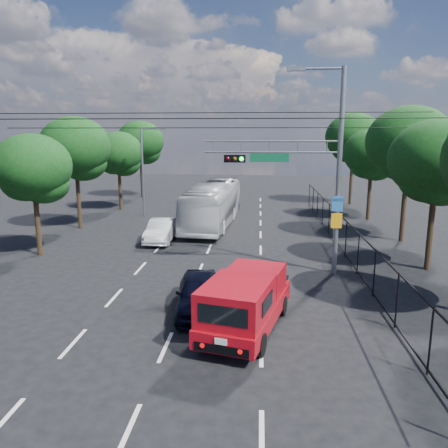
# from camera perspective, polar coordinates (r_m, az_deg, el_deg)

# --- Properties ---
(ground) EXTENTS (120.00, 120.00, 0.00)m
(ground) POSITION_cam_1_polar(r_m,az_deg,el_deg) (14.37, -7.63, -15.62)
(ground) COLOR black
(ground) RESTS_ON ground
(lane_markings) EXTENTS (6.12, 38.00, 0.01)m
(lane_markings) POSITION_cam_1_polar(r_m,az_deg,el_deg) (27.41, -1.48, -2.21)
(lane_markings) COLOR beige
(lane_markings) RESTS_ON ground
(signal_mast) EXTENTS (6.43, 0.39, 9.50)m
(signal_mast) POSITION_cam_1_polar(r_m,az_deg,el_deg) (20.64, 11.49, 7.75)
(signal_mast) COLOR slate
(signal_mast) RESTS_ON ground
(streetlight_left) EXTENTS (2.09, 0.22, 7.08)m
(streetlight_left) POSITION_cam_1_polar(r_m,az_deg,el_deg) (35.76, -10.35, 7.24)
(streetlight_left) COLOR slate
(streetlight_left) RESTS_ON ground
(utility_wires) EXTENTS (22.00, 5.04, 0.74)m
(utility_wires) POSITION_cam_1_polar(r_m,az_deg,el_deg) (21.50, -3.08, 13.41)
(utility_wires) COLOR black
(utility_wires) RESTS_ON ground
(fence_right) EXTENTS (0.06, 34.03, 2.00)m
(fence_right) POSITION_cam_1_polar(r_m,az_deg,el_deg) (25.69, 15.17, -1.20)
(fence_right) COLOR black
(fence_right) RESTS_ON ground
(tree_right_b) EXTENTS (4.50, 4.50, 7.31)m
(tree_right_b) POSITION_cam_1_polar(r_m,az_deg,el_deg) (23.11, 26.03, 6.74)
(tree_right_b) COLOR black
(tree_right_b) RESTS_ON ground
(tree_right_c) EXTENTS (5.10, 5.10, 8.29)m
(tree_right_c) POSITION_cam_1_polar(r_m,az_deg,el_deg) (28.93, 22.99, 9.08)
(tree_right_c) COLOR black
(tree_right_c) RESTS_ON ground
(tree_right_d) EXTENTS (4.32, 4.32, 7.02)m
(tree_right_d) POSITION_cam_1_polar(r_m,az_deg,el_deg) (35.58, 18.76, 8.27)
(tree_right_d) COLOR black
(tree_right_d) RESTS_ON ground
(tree_right_e) EXTENTS (5.28, 5.28, 8.58)m
(tree_right_e) POSITION_cam_1_polar(r_m,az_deg,el_deg) (43.39, 16.56, 10.32)
(tree_right_e) COLOR black
(tree_right_e) RESTS_ON ground
(tree_left_b) EXTENTS (4.08, 4.08, 6.63)m
(tree_left_b) POSITION_cam_1_polar(r_m,az_deg,el_deg) (25.58, -23.60, 6.24)
(tree_left_b) COLOR black
(tree_left_b) RESTS_ON ground
(tree_left_c) EXTENTS (4.80, 4.80, 7.80)m
(tree_left_c) POSITION_cam_1_polar(r_m,az_deg,el_deg) (32.10, -18.79, 8.94)
(tree_left_c) COLOR black
(tree_left_c) RESTS_ON ground
(tree_left_d) EXTENTS (4.20, 4.20, 6.83)m
(tree_left_d) POSITION_cam_1_polar(r_m,az_deg,el_deg) (39.48, -13.59, 8.63)
(tree_left_d) COLOR black
(tree_left_d) RESTS_ON ground
(tree_left_e) EXTENTS (4.92, 4.92, 7.99)m
(tree_left_e) POSITION_cam_1_polar(r_m,az_deg,el_deg) (47.17, -10.83, 10.16)
(tree_left_e) COLOR black
(tree_left_e) RESTS_ON ground
(red_pickup) EXTENTS (3.23, 5.73, 2.03)m
(red_pickup) POSITION_cam_1_polar(r_m,az_deg,el_deg) (14.90, 2.90, -9.94)
(red_pickup) COLOR black
(red_pickup) RESTS_ON ground
(navy_hatchback) EXTENTS (2.13, 4.33, 1.42)m
(navy_hatchback) POSITION_cam_1_polar(r_m,az_deg,el_deg) (16.60, -3.25, -9.00)
(navy_hatchback) COLOR black
(navy_hatchback) RESTS_ON ground
(white_bus) EXTENTS (3.45, 11.33, 3.11)m
(white_bus) POSITION_cam_1_polar(r_m,az_deg,el_deg) (31.74, -1.45, 2.55)
(white_bus) COLOR silver
(white_bus) RESTS_ON ground
(white_van) EXTENTS (1.50, 4.21, 1.38)m
(white_van) POSITION_cam_1_polar(r_m,az_deg,el_deg) (27.47, -8.17, -0.83)
(white_van) COLOR silver
(white_van) RESTS_ON ground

